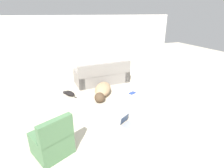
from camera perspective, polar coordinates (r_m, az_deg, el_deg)
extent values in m
plane|color=#BCB29E|center=(3.98, 7.83, -17.27)|extent=(20.00, 20.00, 0.00)
cube|color=silver|center=(6.88, -8.26, 11.21)|extent=(7.19, 0.06, 2.43)
cube|color=gray|center=(6.74, -3.34, 2.28)|extent=(2.02, 0.96, 0.42)
cube|color=gray|center=(6.27, -2.16, 4.82)|extent=(1.99, 0.21, 0.43)
cube|color=gray|center=(7.07, 3.44, 3.84)|extent=(0.23, 0.89, 0.56)
cube|color=gray|center=(6.48, -10.75, 1.71)|extent=(0.23, 0.89, 0.56)
ellipsoid|color=#A38460|center=(5.74, -3.00, -1.68)|extent=(0.90, 1.07, 0.37)
sphere|color=#493726|center=(5.26, -4.07, -4.44)|extent=(0.43, 0.43, 0.31)
cylinder|color=#A38460|center=(6.34, -2.03, -0.80)|extent=(0.17, 0.23, 0.06)
ellipsoid|color=black|center=(5.85, -13.73, -2.99)|extent=(0.39, 0.45, 0.16)
sphere|color=#2D2B2B|center=(6.03, -15.27, -2.63)|extent=(0.15, 0.15, 0.11)
cylinder|color=black|center=(5.70, -11.86, -4.29)|extent=(0.08, 0.10, 0.02)
cube|color=gray|center=(4.36, 5.33, -13.02)|extent=(0.39, 0.34, 0.02)
cube|color=gray|center=(4.35, 4.07, -11.30)|extent=(0.32, 0.20, 0.20)
cube|color=#23334C|center=(4.35, 4.18, -11.35)|extent=(0.29, 0.18, 0.18)
cube|color=#28428E|center=(5.91, 6.65, -2.94)|extent=(0.25, 0.21, 0.02)
cube|color=#4C754C|center=(3.69, -19.05, -17.68)|extent=(0.82, 0.81, 0.46)
cube|color=#4C754C|center=(3.24, -17.86, -14.09)|extent=(0.63, 0.36, 0.41)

